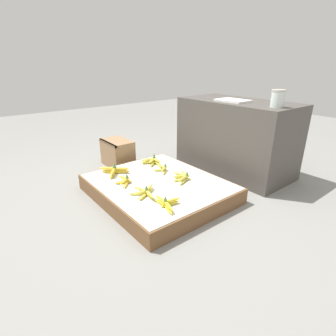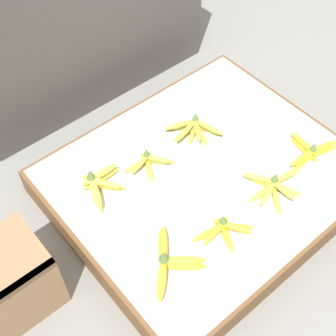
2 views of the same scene
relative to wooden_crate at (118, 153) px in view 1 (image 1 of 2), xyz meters
name	(u,v)px [view 1 (image 1 of 2)]	position (x,y,z in m)	size (l,w,h in m)	color
ground_plane	(158,195)	(0.87, -0.08, -0.15)	(10.00, 10.00, 0.00)	gray
display_platform	(158,188)	(0.87, -0.08, -0.08)	(1.14, 0.97, 0.14)	brown
back_vendor_table	(235,137)	(0.88, 0.91, 0.22)	(1.18, 0.59, 0.73)	#4C4742
wooden_crate	(118,153)	(0.00, 0.00, 0.00)	(0.37, 0.24, 0.29)	#997551
banana_bunch_front_left	(114,171)	(0.49, -0.30, 0.02)	(0.23, 0.23, 0.11)	gold
banana_bunch_front_midleft	(125,181)	(0.73, -0.32, 0.02)	(0.22, 0.15, 0.09)	gold
banana_bunch_front_midright	(145,192)	(1.01, -0.31, 0.01)	(0.25, 0.23, 0.09)	#DBCC4C
banana_bunch_front_right	(167,203)	(1.25, -0.29, 0.02)	(0.25, 0.17, 0.09)	yellow
banana_bunch_middle_left	(153,161)	(0.50, 0.13, 0.02)	(0.18, 0.18, 0.10)	#DBCC4C
banana_bunch_middle_midleft	(163,169)	(0.71, 0.09, 0.01)	(0.19, 0.14, 0.08)	gold
banana_bunch_middle_midright	(183,177)	(0.97, 0.11, 0.01)	(0.21, 0.21, 0.08)	gold
glass_jar	(278,99)	(1.35, 0.81, 0.66)	(0.11, 0.11, 0.14)	silver
foam_tray_white	(233,100)	(0.89, 0.81, 0.60)	(0.30, 0.22, 0.02)	white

